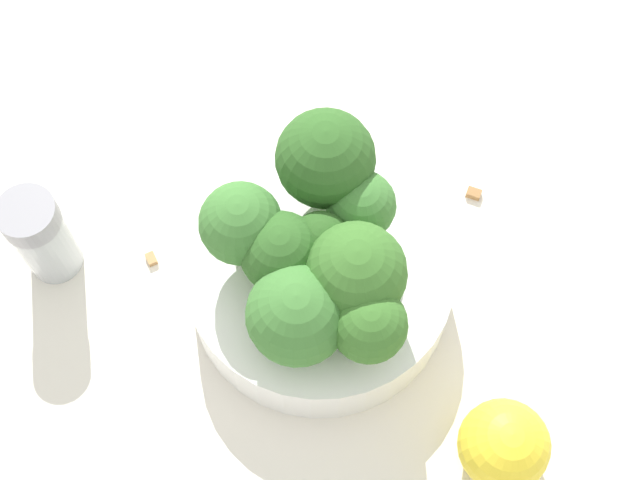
{
  "coord_description": "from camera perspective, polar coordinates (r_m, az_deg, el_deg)",
  "views": [
    {
      "loc": [
        -0.2,
        -0.01,
        0.49
      ],
      "look_at": [
        0.0,
        0.0,
        0.07
      ],
      "focal_mm": 50.0,
      "sensor_mm": 36.0,
      "label": 1
    }
  ],
  "objects": [
    {
      "name": "pepper_shaker",
      "position": [
        0.53,
        -17.4,
        0.25
      ],
      "size": [
        0.03,
        0.03,
        0.07
      ],
      "color": "#B2B7BC",
      "rests_on": "ground_plane"
    },
    {
      "name": "broccoli_floret_6",
      "position": [
        0.45,
        2.3,
        -2.13
      ],
      "size": [
        0.05,
        0.05,
        0.06
      ],
      "color": "#84AD66",
      "rests_on": "bowl"
    },
    {
      "name": "broccoli_floret_4",
      "position": [
        0.48,
        2.62,
        2.13
      ],
      "size": [
        0.04,
        0.04,
        0.05
      ],
      "color": "#7A9E5B",
      "rests_on": "bowl"
    },
    {
      "name": "broccoli_floret_2",
      "position": [
        0.47,
        -5.08,
        0.98
      ],
      "size": [
        0.04,
        0.04,
        0.06
      ],
      "color": "#7A9E5B",
      "rests_on": "bowl"
    },
    {
      "name": "broccoli_floret_5",
      "position": [
        0.45,
        -1.45,
        -4.85
      ],
      "size": [
        0.05,
        0.05,
        0.06
      ],
      "color": "#7A9E5B",
      "rests_on": "bowl"
    },
    {
      "name": "broccoli_floret_1",
      "position": [
        0.46,
        -2.52,
        -0.87
      ],
      "size": [
        0.04,
        0.04,
        0.05
      ],
      "color": "#8EB770",
      "rests_on": "bowl"
    },
    {
      "name": "almond_crumb_0",
      "position": [
        0.55,
        -10.78,
        -1.11
      ],
      "size": [
        0.01,
        0.01,
        0.01
      ],
      "primitive_type": "cube",
      "rotation": [
        0.0,
        0.0,
        3.66
      ],
      "color": "#AD7F4C",
      "rests_on": "ground_plane"
    },
    {
      "name": "broccoli_floret_7",
      "position": [
        0.45,
        3.14,
        -5.52
      ],
      "size": [
        0.04,
        0.04,
        0.05
      ],
      "color": "#84AD66",
      "rests_on": "bowl"
    },
    {
      "name": "almond_crumb_1",
      "position": [
        0.56,
        9.84,
        3.06
      ],
      "size": [
        0.01,
        0.01,
        0.01
      ],
      "primitive_type": "cube",
      "rotation": [
        0.0,
        0.0,
        4.41
      ],
      "color": "olive",
      "rests_on": "ground_plane"
    },
    {
      "name": "lemon_wedge",
      "position": [
        0.49,
        11.67,
        -12.74
      ],
      "size": [
        0.05,
        0.05,
        0.05
      ],
      "primitive_type": "sphere",
      "color": "yellow",
      "rests_on": "ground_plane"
    },
    {
      "name": "bowl",
      "position": [
        0.51,
        0.0,
        -2.58
      ],
      "size": [
        0.15,
        0.15,
        0.04
      ],
      "primitive_type": "cylinder",
      "color": "white",
      "rests_on": "ground_plane"
    },
    {
      "name": "broccoli_floret_0",
      "position": [
        0.47,
        0.06,
        -0.23
      ],
      "size": [
        0.03,
        0.03,
        0.05
      ],
      "color": "#7A9E5B",
      "rests_on": "bowl"
    },
    {
      "name": "broccoli_floret_3",
      "position": [
        0.48,
        -0.17,
        5.19
      ],
      "size": [
        0.05,
        0.05,
        0.07
      ],
      "color": "#84AD66",
      "rests_on": "bowl"
    },
    {
      "name": "ground_plane",
      "position": [
        0.53,
        0.0,
        -3.42
      ],
      "size": [
        3.0,
        3.0,
        0.0
      ],
      "primitive_type": "plane",
      "color": "silver"
    }
  ]
}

